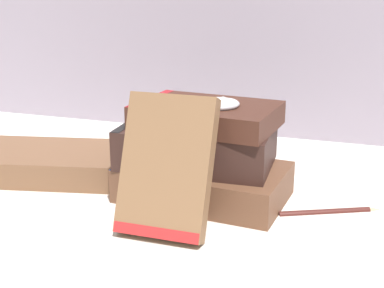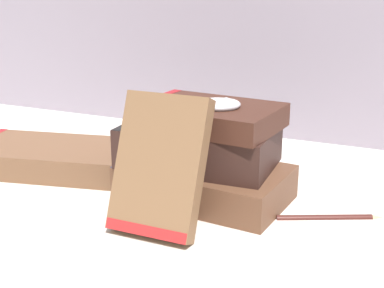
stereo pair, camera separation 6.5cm
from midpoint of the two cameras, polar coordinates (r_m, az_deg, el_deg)
ground_plane at (r=0.70m, az=-2.68°, el=-6.10°), size 3.00×3.00×0.00m
book_flat_bottom at (r=0.70m, az=-1.79°, el=-4.04°), size 0.22×0.14×0.04m
book_flat_middle at (r=0.69m, az=-2.51°, el=-0.12°), size 0.20×0.13×0.05m
book_flat_top at (r=0.68m, az=-1.51°, el=3.10°), size 0.18×0.13×0.03m
book_side_left at (r=0.82m, az=-18.28°, el=-1.86°), size 0.27×0.18×0.04m
book_leaning_front at (r=0.59m, az=-6.28°, el=-2.86°), size 0.10×0.08×0.15m
pocket_watch at (r=0.66m, az=-0.08°, el=4.30°), size 0.06×0.06×0.01m
reading_glasses at (r=0.84m, az=-3.15°, el=-1.91°), size 0.10×0.05×0.00m
fountain_pen at (r=0.67m, az=11.90°, el=-6.86°), size 0.12×0.06×0.01m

